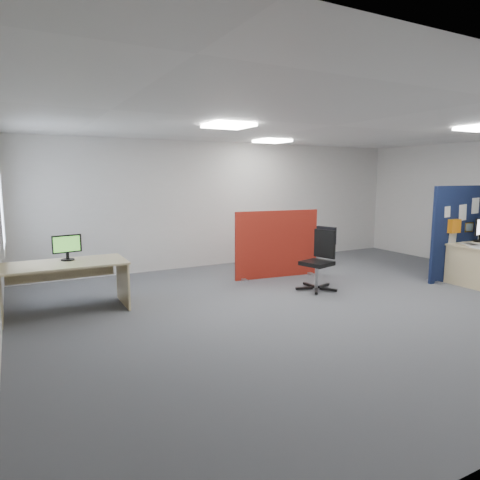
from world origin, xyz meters
name	(u,v)px	position (x,y,z in m)	size (l,w,h in m)	color
floor	(329,303)	(0.00, 0.00, 0.00)	(9.00, 9.00, 0.00)	#575A5F
ceiling	(335,126)	(0.00, 0.00, 2.70)	(9.00, 7.00, 0.02)	white
wall_back	(229,204)	(0.00, 3.50, 1.35)	(9.00, 0.02, 2.70)	silver
window	(0,205)	(-4.44, 2.00, 1.55)	(0.06, 1.70, 1.30)	white
ceiling_lights	(323,133)	(0.33, 0.67, 2.67)	(4.10, 4.10, 0.04)	white
navy_divider	(470,232)	(3.46, 0.05, 0.89)	(2.17, 0.30, 1.79)	black
red_divider	(277,245)	(0.22, 1.84, 0.64)	(1.74, 0.30, 1.31)	maroon
second_desk	(64,274)	(-3.68, 1.49, 0.56)	(1.71, 0.86, 0.73)	#D2BB87
monitor_second	(67,246)	(-3.61, 1.62, 0.94)	(0.42, 0.19, 0.38)	black
office_chair	(321,255)	(0.40, 0.72, 0.61)	(0.71, 0.69, 1.07)	black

